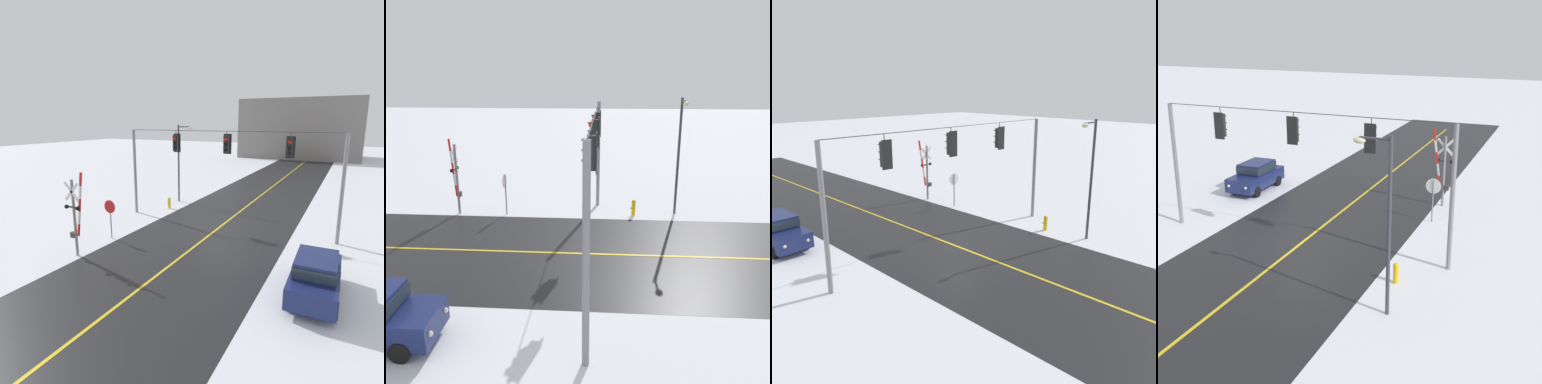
# 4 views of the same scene
# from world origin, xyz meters

# --- Properties ---
(ground_plane) EXTENTS (160.00, 160.00, 0.00)m
(ground_plane) POSITION_xyz_m (0.00, 0.00, 0.00)
(ground_plane) COLOR white
(road_asphalt) EXTENTS (9.00, 80.00, 0.01)m
(road_asphalt) POSITION_xyz_m (0.00, 6.00, 0.00)
(road_asphalt) COLOR black
(road_asphalt) RESTS_ON ground
(lane_centre_line) EXTENTS (0.14, 72.00, 0.01)m
(lane_centre_line) POSITION_xyz_m (0.00, 6.00, 0.01)
(lane_centre_line) COLOR gold
(lane_centre_line) RESTS_ON ground
(signal_span) EXTENTS (14.20, 0.47, 6.22)m
(signal_span) POSITION_xyz_m (0.14, -0.01, 4.28)
(signal_span) COLOR gray
(signal_span) RESTS_ON ground
(stop_sign) EXTENTS (0.80, 0.09, 2.35)m
(stop_sign) POSITION_xyz_m (-4.96, -5.16, 1.71)
(stop_sign) COLOR gray
(stop_sign) RESTS_ON ground
(railroad_crossing) EXTENTS (1.22, 0.31, 4.41)m
(railroad_crossing) POSITION_xyz_m (-4.82, -7.88, 2.25)
(railroad_crossing) COLOR gray
(railroad_crossing) RESTS_ON ground
(streetlamp_near) EXTENTS (1.39, 0.28, 6.50)m
(streetlamp_near) POSITION_xyz_m (-5.59, 4.45, 3.92)
(streetlamp_near) COLOR #38383D
(streetlamp_near) RESTS_ON ground
(fire_hydrant) EXTENTS (0.24, 0.31, 0.88)m
(fire_hydrant) POSITION_xyz_m (-5.35, 2.07, 0.47)
(fire_hydrant) COLOR gold
(fire_hydrant) RESTS_ON ground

